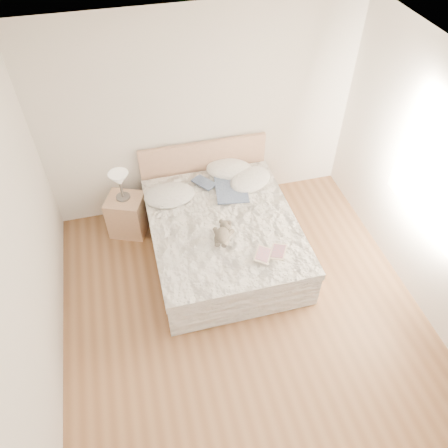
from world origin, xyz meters
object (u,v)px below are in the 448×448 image
Objects in this scene: nightstand at (127,215)px; table_lamp at (120,180)px; photo_book at (171,202)px; childrens_book at (271,254)px; teddy_bear at (222,239)px; bed at (222,234)px.

table_lamp reaches higher than nightstand.
nightstand is 1.87× the size of photo_book.
childrens_book is at bearing -47.05° from photo_book.
table_lamp reaches higher than childrens_book.
childrens_book is (0.92, -1.10, 0.00)m from photo_book.
teddy_bear is (-0.47, 0.33, 0.02)m from childrens_book.
teddy_bear is (0.45, -0.77, 0.02)m from photo_book.
bed is 7.17× the size of photo_book.
teddy_bear is at bearing -45.99° from nightstand.
teddy_bear reaches higher than photo_book.
childrens_book is (0.37, -0.72, 0.32)m from bed.
photo_book is (0.56, -0.28, 0.35)m from nightstand.
table_lamp is 1.50m from teddy_bear.
nightstand is at bearing 156.40° from photo_book.
teddy_bear is at bearing -56.51° from photo_book.
bed is at bearing -31.79° from table_lamp.
nightstand is 0.56m from table_lamp.
photo_book is 1.43m from childrens_book.
photo_book is (0.57, -0.31, -0.21)m from table_lamp.
nightstand is 0.72m from photo_book.
bed reaches higher than table_lamp.
bed is 0.74m from photo_book.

